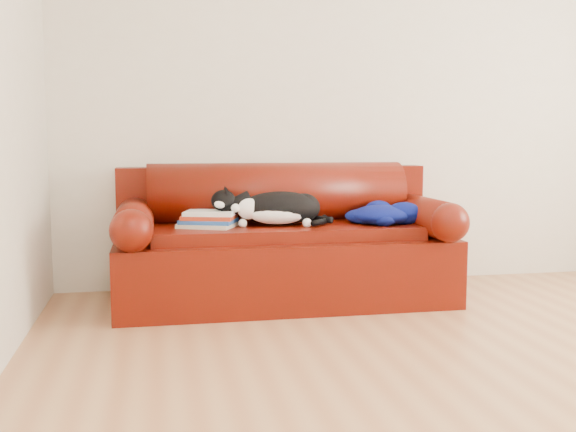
{
  "coord_description": "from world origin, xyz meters",
  "views": [
    {
      "loc": [
        -1.55,
        -2.68,
        1.04
      ],
      "look_at": [
        -0.76,
        1.35,
        0.57
      ],
      "focal_mm": 42.0,
      "sensor_mm": 36.0,
      "label": 1
    }
  ],
  "objects_px": {
    "sofa_base": "(284,265)",
    "book_stack": "(209,219)",
    "cat": "(279,209)",
    "blanket": "(383,214)"
  },
  "relations": [
    {
      "from": "sofa_base",
      "to": "book_stack",
      "type": "distance_m",
      "value": 0.57
    },
    {
      "from": "cat",
      "to": "blanket",
      "type": "relative_size",
      "value": 1.44
    },
    {
      "from": "book_stack",
      "to": "blanket",
      "type": "xyz_separation_m",
      "value": [
        1.1,
        -0.04,
        0.01
      ]
    },
    {
      "from": "sofa_base",
      "to": "cat",
      "type": "height_order",
      "value": "cat"
    },
    {
      "from": "sofa_base",
      "to": "book_stack",
      "type": "xyz_separation_m",
      "value": [
        -0.48,
        -0.06,
        0.31
      ]
    },
    {
      "from": "book_stack",
      "to": "sofa_base",
      "type": "bearing_deg",
      "value": 6.73
    },
    {
      "from": "book_stack",
      "to": "cat",
      "type": "distance_m",
      "value": 0.44
    },
    {
      "from": "sofa_base",
      "to": "book_stack",
      "type": "height_order",
      "value": "book_stack"
    },
    {
      "from": "sofa_base",
      "to": "blanket",
      "type": "height_order",
      "value": "blanket"
    },
    {
      "from": "book_stack",
      "to": "cat",
      "type": "xyz_separation_m",
      "value": [
        0.43,
        -0.0,
        0.05
      ]
    }
  ]
}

